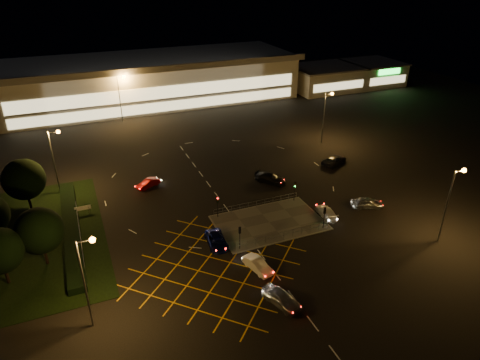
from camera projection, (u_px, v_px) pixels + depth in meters
name	position (u px, v px, depth m)	size (l,w,h in m)	color
ground	(250.00, 219.00, 59.15)	(180.00, 180.00, 0.00)	black
pedestrian_island	(269.00, 223.00, 58.15)	(14.00, 9.00, 0.12)	#4C4944
grass_verge	(30.00, 240.00, 54.56)	(18.00, 30.00, 0.08)	black
hedge	(71.00, 229.00, 56.05)	(2.00, 26.00, 1.00)	black
supermarket	(152.00, 79.00, 107.72)	(72.00, 26.50, 10.50)	beige
retail_unit_a	(325.00, 78.00, 117.72)	(18.80, 14.80, 6.35)	beige
retail_unit_b	(372.00, 73.00, 123.14)	(14.80, 14.80, 6.35)	beige
streetlight_sw	(87.00, 271.00, 38.96)	(1.78, 0.56, 10.03)	slate
streetlight_se	(452.00, 195.00, 51.57)	(1.78, 0.56, 10.03)	slate
streetlight_nw	(55.00, 153.00, 62.97)	(1.78, 0.56, 10.03)	slate
streetlight_ne	(326.00, 111.00, 80.91)	(1.78, 0.56, 10.03)	slate
streetlight_far_left	(121.00, 92.00, 92.42)	(1.78, 0.56, 10.03)	slate
streetlight_far_right	(281.00, 74.00, 107.64)	(1.78, 0.56, 10.03)	slate
signal_sw	(240.00, 233.00, 51.78)	(0.28, 0.30, 3.15)	black
signal_se	(324.00, 213.00, 55.85)	(0.28, 0.30, 3.15)	black
signal_nw	(217.00, 203.00, 58.35)	(0.28, 0.30, 3.15)	black
signal_ne	(295.00, 187.00, 62.42)	(0.28, 0.30, 3.15)	black
tree_c	(24.00, 179.00, 58.91)	(5.76, 5.76, 7.84)	black
tree_e	(39.00, 231.00, 48.21)	(5.40, 5.40, 7.35)	black
car_near_silver	(281.00, 298.00, 44.07)	(1.87, 4.66, 1.59)	silver
car_queue_white	(258.00, 265.00, 49.04)	(1.45, 4.17, 1.37)	white
car_left_blue	(216.00, 240.00, 53.41)	(2.23, 4.84, 1.35)	#0C144C
car_far_dkgrey	(270.00, 178.00, 68.52)	(2.07, 5.10, 1.48)	black
car_right_silver	(367.00, 203.00, 61.45)	(1.87, 4.64, 1.58)	#A3A6AA
car_circ_red	(148.00, 183.00, 67.21)	(1.34, 3.85, 1.27)	maroon
car_east_grey	(334.00, 160.00, 74.86)	(2.49, 5.40, 1.50)	black
car_approach_white	(326.00, 212.00, 59.49)	(1.81, 4.44, 1.29)	#BEBEBE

